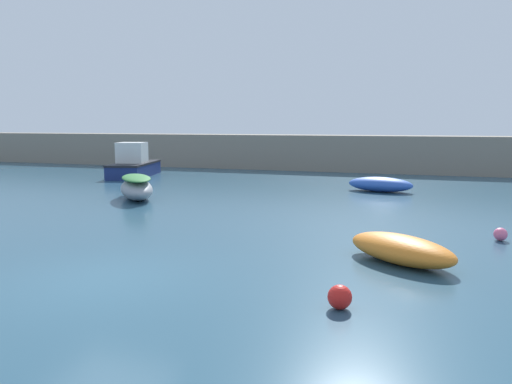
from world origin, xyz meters
The scene contains 8 objects.
ground_plane centered at (0.00, 0.00, -0.10)m, with size 120.00×120.00×0.20m, color #284C60.
harbor_breakwater centered at (0.00, 26.31, 1.23)m, with size 64.72×2.84×2.45m, color gray.
motorboat_grey_hull centered at (-10.85, 18.18, 0.71)m, with size 3.19×5.46×2.12m.
open_tender_yellow centered at (4.25, 15.92, 0.35)m, with size 3.27×1.85×0.71m.
rowboat_with_red_cover centered at (-5.55, 10.05, 0.52)m, with size 3.23×3.65×1.04m.
rowboat_blue_near centered at (5.82, 3.34, 0.33)m, with size 3.05×2.67×0.66m.
mooring_buoy_red centered at (4.96, -0.07, 0.22)m, with size 0.43×0.43×0.43m, color red.
mooring_buoy_pink centered at (8.35, 6.56, 0.18)m, with size 0.37×0.37×0.37m, color #EA668C.
Camera 1 is at (6.29, -8.53, 3.24)m, focal length 35.00 mm.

